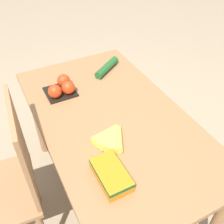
% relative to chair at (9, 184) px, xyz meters
% --- Properties ---
extents(ground_plane, '(12.00, 12.00, 0.00)m').
position_rel_chair_xyz_m(ground_plane, '(0.00, -0.60, -0.50)').
color(ground_plane, gray).
extents(dining_table, '(1.32, 0.75, 0.72)m').
position_rel_chair_xyz_m(dining_table, '(0.00, -0.60, 0.11)').
color(dining_table, olive).
rests_on(dining_table, ground_plane).
extents(chair, '(0.45, 0.43, 0.97)m').
position_rel_chair_xyz_m(chair, '(0.00, 0.00, 0.00)').
color(chair, '#8E6642').
rests_on(chair, ground_plane).
extents(banana_bunch, '(0.17, 0.17, 0.04)m').
position_rel_chair_xyz_m(banana_bunch, '(-0.15, -0.52, 0.24)').
color(banana_bunch, brown).
rests_on(banana_bunch, dining_table).
extents(tomato_pack, '(0.17, 0.17, 0.09)m').
position_rel_chair_xyz_m(tomato_pack, '(0.32, -0.43, 0.26)').
color(tomato_pack, black).
rests_on(tomato_pack, dining_table).
extents(carrot_bag, '(0.20, 0.11, 0.05)m').
position_rel_chair_xyz_m(carrot_bag, '(-0.35, -0.41, 0.25)').
color(carrot_bag, orange).
rests_on(carrot_bag, dining_table).
extents(cucumber_near, '(0.17, 0.22, 0.05)m').
position_rel_chair_xyz_m(cucumber_near, '(0.43, -0.78, 0.25)').
color(cucumber_near, '#1E5123').
rests_on(cucumber_near, dining_table).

